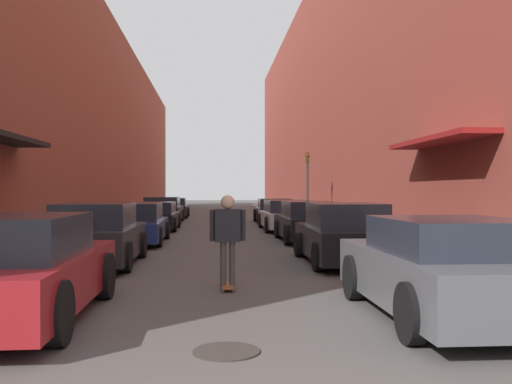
{
  "coord_description": "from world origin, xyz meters",
  "views": [
    {
      "loc": [
        -0.3,
        -2.71,
        1.68
      ],
      "look_at": [
        0.76,
        11.25,
        1.63
      ],
      "focal_mm": 40.0,
      "sensor_mm": 36.0,
      "label": 1
    }
  ],
  "objects_px": {
    "parked_car_left_0": "(11,269)",
    "parked_car_left_2": "(136,224)",
    "parked_car_right_4": "(274,211)",
    "parked_car_left_3": "(154,216)",
    "traffic_light": "(307,179)",
    "parked_car_left_4": "(163,210)",
    "parked_car_left_5": "(172,208)",
    "manhole_cover": "(226,351)",
    "parked_car_right_3": "(286,216)",
    "parked_car_right_0": "(447,269)",
    "parked_car_right_1": "(344,235)",
    "skateboarder": "(228,232)",
    "parked_car_left_1": "(97,236)",
    "parked_car_right_2": "(308,222)"
  },
  "relations": [
    {
      "from": "parked_car_left_2",
      "to": "skateboarder",
      "type": "relative_size",
      "value": 2.96
    },
    {
      "from": "parked_car_right_0",
      "to": "manhole_cover",
      "type": "xyz_separation_m",
      "value": [
        -2.93,
        -1.37,
        -0.63
      ]
    },
    {
      "from": "parked_car_left_0",
      "to": "parked_car_right_4",
      "type": "bearing_deg",
      "value": 75.06
    },
    {
      "from": "parked_car_left_0",
      "to": "skateboarder",
      "type": "xyz_separation_m",
      "value": [
        2.84,
        2.13,
        0.32
      ]
    },
    {
      "from": "parked_car_left_1",
      "to": "parked_car_right_2",
      "type": "distance_m",
      "value": 7.91
    },
    {
      "from": "parked_car_left_1",
      "to": "manhole_cover",
      "type": "xyz_separation_m",
      "value": [
        2.73,
        -7.04,
        -0.65
      ]
    },
    {
      "from": "parked_car_left_4",
      "to": "traffic_light",
      "type": "height_order",
      "value": "traffic_light"
    },
    {
      "from": "parked_car_right_4",
      "to": "manhole_cover",
      "type": "bearing_deg",
      "value": -97.4
    },
    {
      "from": "parked_car_left_0",
      "to": "parked_car_left_1",
      "type": "bearing_deg",
      "value": 90.0
    },
    {
      "from": "parked_car_left_4",
      "to": "parked_car_right_3",
      "type": "xyz_separation_m",
      "value": [
        5.65,
        -6.23,
        -0.03
      ]
    },
    {
      "from": "parked_car_right_4",
      "to": "parked_car_left_0",
      "type": "bearing_deg",
      "value": -104.94
    },
    {
      "from": "parked_car_left_5",
      "to": "parked_car_right_0",
      "type": "relative_size",
      "value": 1.07
    },
    {
      "from": "parked_car_left_2",
      "to": "manhole_cover",
      "type": "bearing_deg",
      "value": -78.29
    },
    {
      "from": "parked_car_right_0",
      "to": "parked_car_right_2",
      "type": "height_order",
      "value": "parked_car_right_2"
    },
    {
      "from": "parked_car_right_3",
      "to": "parked_car_right_4",
      "type": "distance_m",
      "value": 5.44
    },
    {
      "from": "parked_car_left_4",
      "to": "manhole_cover",
      "type": "xyz_separation_m",
      "value": [
        2.73,
        -23.9,
        -0.63
      ]
    },
    {
      "from": "parked_car_left_0",
      "to": "parked_car_left_3",
      "type": "distance_m",
      "value": 16.64
    },
    {
      "from": "parked_car_right_2",
      "to": "traffic_light",
      "type": "distance_m",
      "value": 8.49
    },
    {
      "from": "parked_car_right_1",
      "to": "parked_car_right_4",
      "type": "height_order",
      "value": "parked_car_right_1"
    },
    {
      "from": "parked_car_left_3",
      "to": "parked_car_right_1",
      "type": "bearing_deg",
      "value": -64.23
    },
    {
      "from": "parked_car_left_5",
      "to": "parked_car_right_0",
      "type": "bearing_deg",
      "value": -78.68
    },
    {
      "from": "parked_car_left_4",
      "to": "skateboarder",
      "type": "distance_m",
      "value": 20.34
    },
    {
      "from": "parked_car_left_3",
      "to": "parked_car_right_0",
      "type": "relative_size",
      "value": 1.04
    },
    {
      "from": "parked_car_left_3",
      "to": "traffic_light",
      "type": "xyz_separation_m",
      "value": [
        6.93,
        2.51,
        1.62
      ]
    },
    {
      "from": "parked_car_right_0",
      "to": "manhole_cover",
      "type": "relative_size",
      "value": 5.91
    },
    {
      "from": "parked_car_right_3",
      "to": "parked_car_right_4",
      "type": "bearing_deg",
      "value": 89.11
    },
    {
      "from": "manhole_cover",
      "to": "traffic_light",
      "type": "distance_m",
      "value": 21.33
    },
    {
      "from": "parked_car_right_0",
      "to": "parked_car_right_4",
      "type": "height_order",
      "value": "parked_car_right_0"
    },
    {
      "from": "parked_car_left_1",
      "to": "parked_car_left_2",
      "type": "distance_m",
      "value": 5.3
    },
    {
      "from": "parked_car_left_0",
      "to": "parked_car_left_2",
      "type": "height_order",
      "value": "parked_car_left_0"
    },
    {
      "from": "parked_car_left_1",
      "to": "parked_car_left_3",
      "type": "distance_m",
      "value": 11.23
    },
    {
      "from": "parked_car_left_3",
      "to": "parked_car_right_3",
      "type": "height_order",
      "value": "parked_car_right_3"
    },
    {
      "from": "parked_car_left_2",
      "to": "parked_car_left_4",
      "type": "distance_m",
      "value": 11.57
    },
    {
      "from": "parked_car_left_0",
      "to": "parked_car_right_3",
      "type": "xyz_separation_m",
      "value": [
        5.65,
        16.04,
        -0.05
      ]
    },
    {
      "from": "parked_car_left_2",
      "to": "parked_car_right_2",
      "type": "relative_size",
      "value": 1.11
    },
    {
      "from": "parked_car_right_4",
      "to": "parked_car_right_3",
      "type": "bearing_deg",
      "value": -90.89
    },
    {
      "from": "parked_car_left_0",
      "to": "parked_car_right_0",
      "type": "distance_m",
      "value": 5.67
    },
    {
      "from": "parked_car_left_0",
      "to": "parked_car_right_1",
      "type": "bearing_deg",
      "value": 43.63
    },
    {
      "from": "parked_car_left_4",
      "to": "parked_car_right_4",
      "type": "distance_m",
      "value": 5.79
    },
    {
      "from": "parked_car_left_2",
      "to": "traffic_light",
      "type": "distance_m",
      "value": 11.01
    },
    {
      "from": "parked_car_left_4",
      "to": "traffic_light",
      "type": "bearing_deg",
      "value": -23.87
    },
    {
      "from": "parked_car_left_3",
      "to": "manhole_cover",
      "type": "distance_m",
      "value": 18.46
    },
    {
      "from": "parked_car_left_3",
      "to": "traffic_light",
      "type": "height_order",
      "value": "traffic_light"
    },
    {
      "from": "parked_car_left_4",
      "to": "parked_car_left_5",
      "type": "relative_size",
      "value": 0.96
    },
    {
      "from": "parked_car_left_4",
      "to": "skateboarder",
      "type": "xyz_separation_m",
      "value": [
        2.84,
        -20.14,
        0.34
      ]
    },
    {
      "from": "parked_car_left_1",
      "to": "manhole_cover",
      "type": "distance_m",
      "value": 7.57
    },
    {
      "from": "parked_car_right_0",
      "to": "parked_car_right_3",
      "type": "bearing_deg",
      "value": 90.05
    },
    {
      "from": "parked_car_left_5",
      "to": "skateboarder",
      "type": "distance_m",
      "value": 25.62
    },
    {
      "from": "parked_car_left_4",
      "to": "parked_car_right_3",
      "type": "height_order",
      "value": "parked_car_left_4"
    },
    {
      "from": "parked_car_left_1",
      "to": "parked_car_left_5",
      "type": "xyz_separation_m",
      "value": [
        0.08,
        22.19,
        -0.08
      ]
    }
  ]
}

